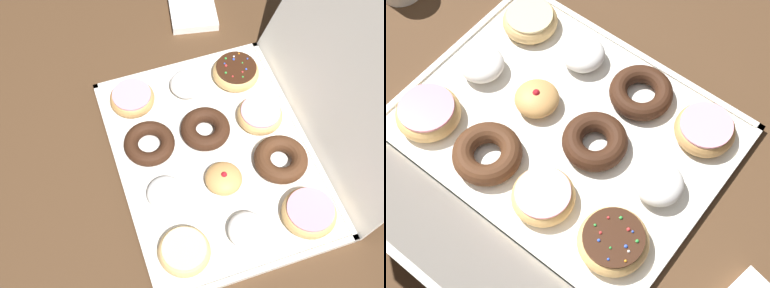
# 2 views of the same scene
# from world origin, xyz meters

# --- Properties ---
(ground_plane) EXTENTS (3.00, 3.00, 0.00)m
(ground_plane) POSITION_xyz_m (0.00, 0.00, 0.00)
(ground_plane) COLOR #4C331E
(donut_box) EXTENTS (0.57, 0.44, 0.01)m
(donut_box) POSITION_xyz_m (0.00, 0.00, 0.01)
(donut_box) COLOR silver
(donut_box) RESTS_ON ground
(box_lid_open) EXTENTS (0.57, 0.16, 0.42)m
(box_lid_open) POSITION_xyz_m (0.00, 0.30, 0.21)
(box_lid_open) COLOR silver
(box_lid_open) RESTS_ON ground
(pink_frosted_donut_0) EXTENTS (0.11, 0.11, 0.04)m
(pink_frosted_donut_0) POSITION_xyz_m (-0.21, -0.14, 0.03)
(pink_frosted_donut_0) COLOR tan
(pink_frosted_donut_0) RESTS_ON donut_box
(chocolate_cake_ring_donut_1) EXTENTS (0.12, 0.12, 0.03)m
(chocolate_cake_ring_donut_1) POSITION_xyz_m (-0.07, -0.13, 0.03)
(chocolate_cake_ring_donut_1) COLOR #381E11
(chocolate_cake_ring_donut_1) RESTS_ON donut_box
(powdered_filled_donut_2) EXTENTS (0.08, 0.08, 0.04)m
(powdered_filled_donut_2) POSITION_xyz_m (0.06, -0.14, 0.03)
(powdered_filled_donut_2) COLOR white
(powdered_filled_donut_2) RESTS_ON donut_box
(glazed_ring_donut_3) EXTENTS (0.11, 0.11, 0.04)m
(glazed_ring_donut_3) POSITION_xyz_m (0.20, -0.14, 0.03)
(glazed_ring_donut_3) COLOR #E5B770
(glazed_ring_donut_3) RESTS_ON donut_box
(powdered_filled_donut_4) EXTENTS (0.08, 0.08, 0.05)m
(powdered_filled_donut_4) POSITION_xyz_m (-0.20, -0.00, 0.03)
(powdered_filled_donut_4) COLOR white
(powdered_filled_donut_4) RESTS_ON donut_box
(chocolate_cake_ring_donut_5) EXTENTS (0.12, 0.12, 0.04)m
(chocolate_cake_ring_donut_5) POSITION_xyz_m (-0.07, -0.00, 0.03)
(chocolate_cake_ring_donut_5) COLOR #381E11
(chocolate_cake_ring_donut_5) RESTS_ON donut_box
(jelly_filled_donut_6) EXTENTS (0.08, 0.08, 0.05)m
(jelly_filled_donut_6) POSITION_xyz_m (0.07, -0.01, 0.03)
(jelly_filled_donut_6) COLOR tan
(jelly_filled_donut_6) RESTS_ON donut_box
(powdered_filled_donut_7) EXTENTS (0.08, 0.08, 0.04)m
(powdered_filled_donut_7) POSITION_xyz_m (0.20, 0.00, 0.03)
(powdered_filled_donut_7) COLOR white
(powdered_filled_donut_7) RESTS_ON donut_box
(sprinkle_donut_8) EXTENTS (0.12, 0.12, 0.04)m
(sprinkle_donut_8) POSITION_xyz_m (-0.20, 0.13, 0.03)
(sprinkle_donut_8) COLOR tan
(sprinkle_donut_8) RESTS_ON donut_box
(pink_frosted_donut_9) EXTENTS (0.11, 0.11, 0.04)m
(pink_frosted_donut_9) POSITION_xyz_m (-0.06, 0.14, 0.03)
(pink_frosted_donut_9) COLOR tan
(pink_frosted_donut_9) RESTS_ON donut_box
(chocolate_cake_ring_donut_10) EXTENTS (0.12, 0.12, 0.04)m
(chocolate_cake_ring_donut_10) POSITION_xyz_m (0.07, 0.13, 0.03)
(chocolate_cake_ring_donut_10) COLOR #472816
(chocolate_cake_ring_donut_10) RESTS_ON donut_box
(pink_frosted_donut_11) EXTENTS (0.12, 0.12, 0.04)m
(pink_frosted_donut_11) POSITION_xyz_m (0.20, 0.14, 0.03)
(pink_frosted_donut_11) COLOR tan
(pink_frosted_donut_11) RESTS_ON donut_box
(napkin_stack) EXTENTS (0.14, 0.14, 0.02)m
(napkin_stack) POSITION_xyz_m (-0.44, 0.10, 0.01)
(napkin_stack) COLOR white
(napkin_stack) RESTS_ON ground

